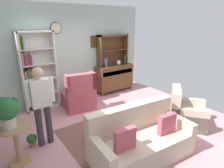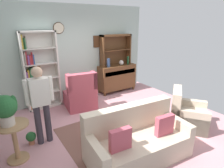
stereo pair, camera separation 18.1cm
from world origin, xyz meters
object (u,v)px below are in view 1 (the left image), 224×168
at_px(coffee_table, 110,120).
at_px(person_reading, 41,102).
at_px(armchair_floral, 186,113).
at_px(book_stack, 113,117).
at_px(bottle_wine, 125,60).
at_px(sideboard_hutch, 112,46).
at_px(vase_tall, 106,63).
at_px(sideboard, 114,77).
at_px(potted_plant_large, 7,110).
at_px(bookshelf, 36,73).
at_px(couch_floral, 140,140).
at_px(wingback_chair, 79,96).
at_px(potted_plant_small, 32,139).
at_px(vase_round, 119,63).
at_px(plant_stand, 16,141).

bearing_deg(coffee_table, person_reading, 156.92).
bearing_deg(armchair_floral, book_stack, 159.11).
height_order(bottle_wine, person_reading, person_reading).
relative_size(sideboard_hutch, vase_tall, 3.92).
relative_size(vase_tall, armchair_floral, 0.26).
relative_size(armchair_floral, book_stack, 5.29).
xyz_separation_m(sideboard, bottle_wine, (0.39, -0.09, 0.55)).
relative_size(potted_plant_large, person_reading, 0.33).
relative_size(bookshelf, book_stack, 10.32).
bearing_deg(couch_floral, bookshelf, 106.06).
height_order(bottle_wine, book_stack, bottle_wine).
bearing_deg(wingback_chair, coffee_table, -92.88).
distance_m(armchair_floral, coffee_table, 1.82).
bearing_deg(bookshelf, sideboard_hutch, 0.55).
distance_m(vase_tall, armchair_floral, 2.86).
relative_size(vase_tall, coffee_table, 0.35).
bearing_deg(person_reading, potted_plant_small, 165.20).
bearing_deg(bottle_wine, vase_round, 175.05).
bearing_deg(armchair_floral, vase_round, 86.99).
distance_m(sideboard, potted_plant_large, 3.99).
distance_m(sideboard, plant_stand, 3.92).
height_order(wingback_chair, book_stack, wingback_chair).
relative_size(bottle_wine, couch_floral, 0.15).
distance_m(bottle_wine, potted_plant_large, 4.27).
xyz_separation_m(sideboard_hutch, plant_stand, (-3.44, -2.00, -1.13)).
relative_size(plant_stand, book_stack, 3.45).
xyz_separation_m(sideboard_hutch, wingback_chair, (-1.62, -0.68, -1.18)).
relative_size(vase_tall, bottle_wine, 1.00).
bearing_deg(potted_plant_small, armchair_floral, -21.83).
xyz_separation_m(vase_tall, potted_plant_large, (-3.10, -1.79, -0.06)).
distance_m(sideboard_hutch, vase_round, 0.60).
distance_m(vase_round, wingback_chair, 1.92).
bearing_deg(sideboard, bottle_wine, -12.89).
xyz_separation_m(armchair_floral, coffee_table, (-1.68, 0.68, 0.06)).
xyz_separation_m(bookshelf, bottle_wine, (2.91, -0.17, 0.04)).
xyz_separation_m(wingback_chair, potted_plant_large, (-1.87, -1.30, 0.62)).
distance_m(sideboard, vase_round, 0.52).
distance_m(sideboard_hutch, couch_floral, 3.71).
bearing_deg(bookshelf, armchair_floral, -49.14).
xyz_separation_m(vase_round, person_reading, (-3.03, -1.56, -0.10)).
distance_m(sideboard_hutch, book_stack, 3.04).
xyz_separation_m(potted_plant_small, book_stack, (1.50, -0.63, 0.29)).
distance_m(couch_floral, plant_stand, 2.11).
bearing_deg(plant_stand, wingback_chair, 35.85).
relative_size(vase_tall, vase_round, 1.65).
height_order(bookshelf, potted_plant_large, bookshelf).
height_order(armchair_floral, plant_stand, armchair_floral).
relative_size(sideboard, bottle_wine, 4.62).
bearing_deg(plant_stand, person_reading, 25.93).
xyz_separation_m(bookshelf, armchair_floral, (2.50, -2.90, -0.73)).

